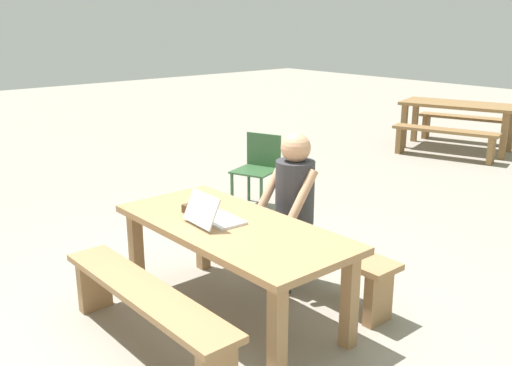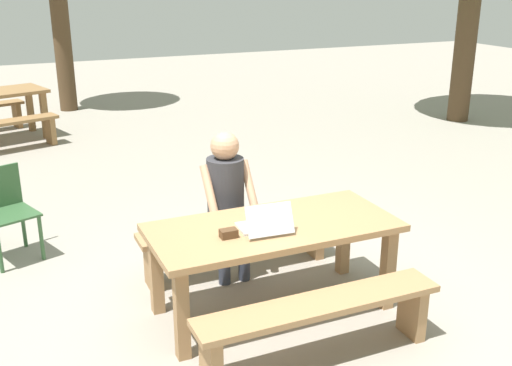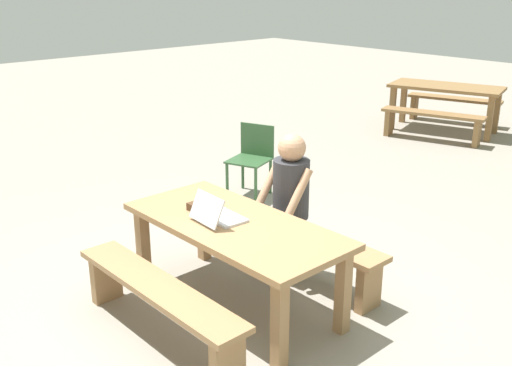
% 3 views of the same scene
% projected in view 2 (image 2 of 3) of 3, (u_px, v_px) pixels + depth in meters
% --- Properties ---
extents(ground_plane, '(30.00, 30.00, 0.00)m').
position_uv_depth(ground_plane, '(273.00, 309.00, 4.76)').
color(ground_plane, gray).
extents(picnic_table_front, '(1.85, 0.85, 0.72)m').
position_uv_depth(picnic_table_front, '(273.00, 237.00, 4.56)').
color(picnic_table_front, '#9E754C').
rests_on(picnic_table_front, ground).
extents(bench_near, '(1.73, 0.30, 0.45)m').
position_uv_depth(bench_near, '(319.00, 316.00, 4.03)').
color(bench_near, '#9E754C').
rests_on(bench_near, ground).
extents(bench_far, '(1.73, 0.30, 0.45)m').
position_uv_depth(bench_far, '(237.00, 235.00, 5.27)').
color(bench_far, '#9E754C').
rests_on(bench_far, ground).
extents(laptop, '(0.37, 0.35, 0.23)m').
position_uv_depth(laptop, '(265.00, 224.00, 4.39)').
color(laptop, silver).
rests_on(laptop, picnic_table_front).
extents(small_pouch, '(0.12, 0.08, 0.06)m').
position_uv_depth(small_pouch, '(229.00, 233.00, 4.29)').
color(small_pouch, '#4C331E').
rests_on(small_pouch, picnic_table_front).
extents(person_seated, '(0.42, 0.41, 1.26)m').
position_uv_depth(person_seated, '(227.00, 193.00, 5.07)').
color(person_seated, '#333847').
rests_on(person_seated, ground).
extents(plastic_chair, '(0.56, 0.56, 0.83)m').
position_uv_depth(plastic_chair, '(5.00, 210.00, 5.49)').
color(plastic_chair, '#335933').
rests_on(plastic_chair, ground).
extents(bench_mid_south, '(1.61, 0.74, 0.46)m').
position_uv_depth(bench_mid_south, '(3.00, 130.00, 8.81)').
color(bench_mid_south, olive).
rests_on(bench_mid_south, ground).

